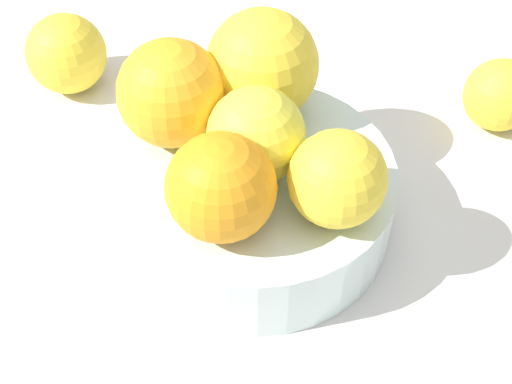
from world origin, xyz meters
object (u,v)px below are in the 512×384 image
Objects in this scene: orange_in_bowl_2 at (262,65)px; orange_in_bowl_3 at (337,179)px; orange_loose_0 at (64,55)px; orange_in_bowl_4 at (254,132)px; orange_in_bowl_0 at (171,93)px; orange_in_bowl_1 at (221,188)px; orange_loose_1 at (500,95)px; fruit_bowl at (256,198)px.

orange_in_bowl_2 is 11.46cm from orange_in_bowl_3.
orange_loose_0 is (-19.11, -5.25, -6.34)cm from orange_in_bowl_2.
orange_in_bowl_2 is 6.25cm from orange_in_bowl_4.
orange_in_bowl_0 is 6.71cm from orange_in_bowl_4.
orange_in_bowl_2 is (2.57, 6.45, 0.26)cm from orange_in_bowl_0.
orange_in_bowl_0 is at bearing -111.72° from orange_in_bowl_2.
orange_in_bowl_1 is at bearing -127.63° from orange_in_bowl_3.
orange_in_bowl_0 reaches higher than orange_loose_1.
orange_in_bowl_2 reaches higher than orange_in_bowl_0.
orange_in_bowl_2 reaches higher than orange_in_bowl_4.
orange_in_bowl_0 is at bearing -165.73° from orange_in_bowl_4.
fruit_bowl is 2.42× the size of orange_in_bowl_2.
orange_in_bowl_0 is 9.40cm from orange_in_bowl_1.
orange_in_bowl_2 is at bearing 68.28° from orange_in_bowl_0.
orange_in_bowl_1 is 28.51cm from orange_loose_1.
fruit_bowl is 2.83× the size of orange_in_bowl_1.
orange_loose_0 is at bearing -142.96° from orange_loose_1.
fruit_bowl is 8.95cm from orange_in_bowl_3.
orange_loose_0 is at bearing 175.83° from orange_in_bowl_0.
orange_loose_1 is at bearing 37.04° from orange_loose_0.
orange_in_bowl_2 is at bearing 15.35° from orange_loose_0.
orange_in_bowl_4 is 1.09× the size of orange_loose_1.
orange_in_bowl_3 reaches higher than fruit_bowl.
orange_in_bowl_0 is (-6.81, -1.48, 6.86)cm from fruit_bowl.
orange_in_bowl_3 is 0.96× the size of orange_in_bowl_4.
orange_in_bowl_0 reaches higher than orange_loose_0.
orange_in_bowl_1 is 1.05× the size of orange_in_bowl_4.
orange_in_bowl_3 is 1.05× the size of orange_loose_1.
orange_in_bowl_1 reaches higher than orange_loose_0.
orange_in_bowl_2 reaches higher than fruit_bowl.
orange_loose_1 is (4.78, 27.41, -6.22)cm from orange_in_bowl_1.
orange_loose_0 is 1.16× the size of orange_loose_1.
orange_in_bowl_0 reaches higher than orange_in_bowl_1.
orange_in_bowl_2 is at bearing 129.17° from orange_in_bowl_4.
orange_in_bowl_2 is 1.29× the size of orange_in_bowl_3.
orange_in_bowl_2 is 20.81cm from orange_loose_0.
fruit_bowl is 3.27× the size of orange_loose_1.
orange_loose_1 is (0.27, 21.56, -5.90)cm from orange_in_bowl_3.
orange_in_bowl_0 is 17.67cm from orange_loose_0.
orange_in_bowl_2 reaches higher than orange_loose_0.
orange_in_bowl_3 is at bearing -90.71° from orange_loose_1.
orange_in_bowl_4 reaches higher than fruit_bowl.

